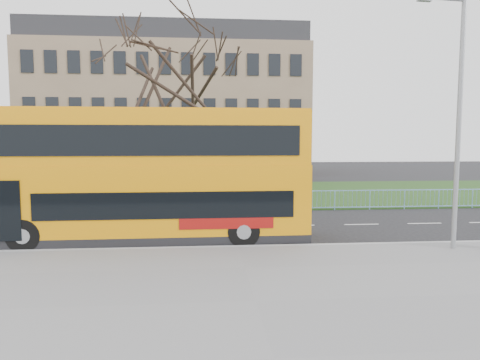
% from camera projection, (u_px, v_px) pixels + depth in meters
% --- Properties ---
extents(ground, '(120.00, 120.00, 0.00)m').
position_uv_depth(ground, '(235.00, 239.00, 16.59)').
color(ground, black).
rests_on(ground, ground).
extents(pavement, '(80.00, 10.50, 0.12)m').
position_uv_depth(pavement, '(255.00, 304.00, 9.89)').
color(pavement, slate).
rests_on(pavement, ground).
extents(kerb, '(80.00, 0.20, 0.14)m').
position_uv_depth(kerb, '(238.00, 248.00, 15.05)').
color(kerb, gray).
rests_on(kerb, ground).
extents(grass_verge, '(80.00, 15.40, 0.08)m').
position_uv_depth(grass_verge, '(221.00, 193.00, 30.78)').
color(grass_verge, '#1C3B15').
rests_on(grass_verge, ground).
extents(guard_railing, '(40.00, 0.12, 1.10)m').
position_uv_depth(guard_railing, '(226.00, 201.00, 23.09)').
color(guard_railing, '#7DACDE').
rests_on(guard_railing, ground).
extents(bare_tree, '(8.94, 8.94, 12.77)m').
position_uv_depth(bare_tree, '(173.00, 97.00, 25.68)').
color(bare_tree, black).
rests_on(bare_tree, grass_verge).
extents(civic_building, '(30.00, 15.00, 14.00)m').
position_uv_depth(civic_building, '(171.00, 114.00, 50.27)').
color(civic_building, '#806751').
rests_on(civic_building, ground).
extents(yellow_bus, '(11.72, 2.90, 4.90)m').
position_uv_depth(yellow_bus, '(150.00, 173.00, 16.06)').
color(yellow_bus, orange).
rests_on(yellow_bus, ground).
extents(street_lamp, '(1.77, 0.35, 8.34)m').
position_uv_depth(street_lamp, '(456.00, 115.00, 14.32)').
color(street_lamp, gray).
rests_on(street_lamp, pavement).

